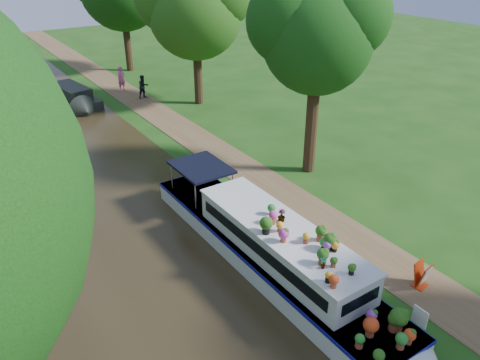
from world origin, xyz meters
name	(u,v)px	position (x,y,z in m)	size (l,w,h in m)	color
ground	(286,221)	(0.00, 0.00, 0.00)	(100.00, 100.00, 0.00)	#184010
canal_water	(146,275)	(-6.00, 0.00, 0.01)	(10.00, 100.00, 0.02)	black
towpath	(308,212)	(1.20, 0.00, 0.01)	(2.20, 100.00, 0.03)	brown
plant_boat	(280,253)	(-2.25, -2.44, 0.85)	(2.29, 13.52, 2.30)	silver
tree_near_overhang	(317,30)	(3.79, 3.06, 6.60)	(5.52, 5.28, 8.99)	black
tree_near_mid	(194,3)	(4.48, 15.08, 6.44)	(6.90, 6.60, 9.40)	black
second_boat	(72,97)	(-2.75, 19.58, 0.52)	(2.76, 6.89, 1.29)	black
sandwich_board	(422,276)	(1.14, -5.51, 0.43)	(0.57, 0.50, 0.87)	#A72D0B
pedestrian_pink	(121,78)	(1.23, 20.64, 0.92)	(0.65, 0.43, 1.79)	#C14F6A
pedestrian_dark	(143,87)	(1.82, 18.08, 0.83)	(0.78, 0.61, 1.61)	black
verge_plant	(263,213)	(-0.60, 0.72, 0.24)	(0.43, 0.37, 0.48)	#30631D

